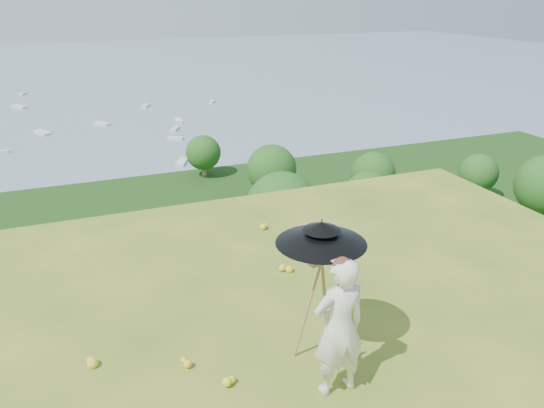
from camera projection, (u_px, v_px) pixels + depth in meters
name	position (u px, v px, depth m)	size (l,w,h in m)	color
forest_slope	(135.00, 396.00, 47.05)	(140.00, 56.00, 22.00)	#0F370F
shoreline_tier	(103.00, 264.00, 84.15)	(170.00, 28.00, 8.00)	#6A6055
bay_water	(66.00, 87.00, 225.58)	(700.00, 700.00, 0.00)	slate
slope_trees	(117.00, 256.00, 41.79)	(110.00, 50.00, 6.00)	#214B16
harbor_town	(98.00, 227.00, 81.71)	(110.00, 22.00, 5.00)	silver
moored_boats	(29.00, 132.00, 153.11)	(140.00, 140.00, 0.70)	silver
wildflowers	(320.00, 400.00, 6.19)	(10.00, 10.50, 0.12)	yellow
painter	(339.00, 327.00, 6.11)	(0.65, 0.43, 1.79)	white
field_easel	(320.00, 301.00, 6.66)	(0.67, 0.67, 1.76)	#A47645
sun_umbrella	(321.00, 240.00, 6.37)	(1.11, 1.11, 0.54)	black
painter_cap	(343.00, 263.00, 5.79)	(0.21, 0.26, 0.10)	#D3747E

